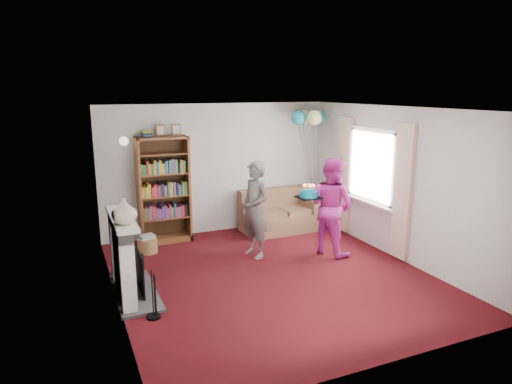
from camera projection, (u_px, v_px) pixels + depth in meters
name	position (u px, v px, depth m)	size (l,w,h in m)	color
ground	(272.00, 276.00, 6.90)	(5.00, 5.00, 0.00)	#35080F
wall_back	(217.00, 169.00, 8.87)	(4.50, 0.02, 2.50)	silver
wall_left	(111.00, 212.00, 5.75)	(0.02, 5.00, 2.50)	silver
wall_right	(397.00, 183.00, 7.50)	(0.02, 5.00, 2.50)	silver
ceiling	(274.00, 108.00, 6.34)	(4.50, 5.00, 0.01)	white
fireplace	(127.00, 260.00, 6.15)	(0.55, 1.80, 1.12)	#3F3F42
window_bay	(371.00, 180.00, 8.02)	(0.14, 2.02, 2.20)	white
wall_sconce	(124.00, 141.00, 7.92)	(0.16, 0.23, 0.16)	gold
bookcase	(163.00, 191.00, 8.32)	(0.92, 0.42, 2.15)	#472B14
sofa	(279.00, 214.00, 9.12)	(1.53, 0.81, 0.81)	brown
wicker_basket	(147.00, 245.00, 7.86)	(0.34, 0.34, 0.32)	olive
person_striped	(255.00, 209.00, 7.56)	(0.59, 0.39, 1.63)	black
person_magenta	(331.00, 206.00, 7.71)	(0.81, 0.63, 1.66)	#C0268F
birthday_cake	(309.00, 194.00, 7.45)	(0.35, 0.35, 0.22)	black
balloons	(308.00, 117.00, 8.96)	(0.73, 0.73, 1.73)	#3F3F3F
mantel_vase	(124.00, 211.00, 5.66)	(0.31, 0.31, 0.33)	beige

